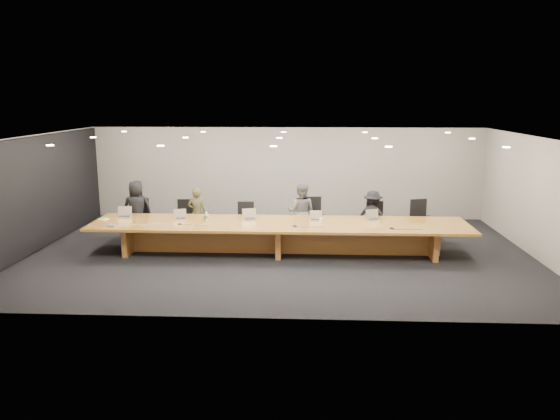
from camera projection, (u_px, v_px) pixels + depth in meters
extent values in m
plane|color=black|center=(279.00, 253.00, 13.20)|extent=(12.00, 12.00, 0.00)
cube|color=#AFAB9F|center=(286.00, 173.00, 16.83)|extent=(12.00, 0.02, 2.80)
cube|color=black|center=(35.00, 195.00, 13.21)|extent=(0.08, 7.84, 2.74)
cube|color=#8D5D1E|center=(279.00, 224.00, 13.05)|extent=(9.00, 1.80, 0.06)
cube|color=brown|center=(279.00, 239.00, 13.13)|extent=(7.65, 0.15, 0.69)
cube|color=brown|center=(132.00, 237.00, 13.31)|extent=(0.12, 1.26, 0.69)
cube|color=brown|center=(279.00, 239.00, 13.13)|extent=(0.12, 1.26, 0.69)
cube|color=brown|center=(431.00, 241.00, 12.95)|extent=(0.12, 1.26, 0.69)
imported|color=black|center=(137.00, 210.00, 14.42)|extent=(0.83, 0.61, 1.56)
imported|color=#3B3A20|center=(197.00, 214.00, 14.36)|extent=(0.52, 0.36, 1.38)
imported|color=#59595C|center=(301.00, 212.00, 14.26)|extent=(0.85, 0.73, 1.51)
imported|color=black|center=(372.00, 216.00, 14.13)|extent=(0.98, 0.76, 1.34)
cylinder|color=#ABBBB7|center=(206.00, 217.00, 13.13)|extent=(0.08, 0.08, 0.23)
cylinder|color=brown|center=(205.00, 218.00, 13.32)|extent=(0.09, 0.09, 0.10)
cone|color=white|center=(321.00, 220.00, 13.12)|extent=(0.11, 0.11, 0.10)
cone|color=white|center=(379.00, 222.00, 12.95)|extent=(0.08, 0.08, 0.08)
cube|color=white|center=(103.00, 219.00, 13.41)|extent=(0.29, 0.26, 0.01)
cube|color=#52AD2E|center=(103.00, 218.00, 13.41)|extent=(0.16, 0.10, 0.02)
cube|color=#B2B2B7|center=(112.00, 226.00, 12.69)|extent=(0.26, 0.22, 0.03)
cone|color=black|center=(180.00, 224.00, 12.88)|extent=(0.12, 0.12, 0.03)
cone|color=black|center=(295.00, 226.00, 12.67)|extent=(0.17, 0.17, 0.03)
cone|color=black|center=(392.00, 228.00, 12.45)|extent=(0.16, 0.16, 0.03)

